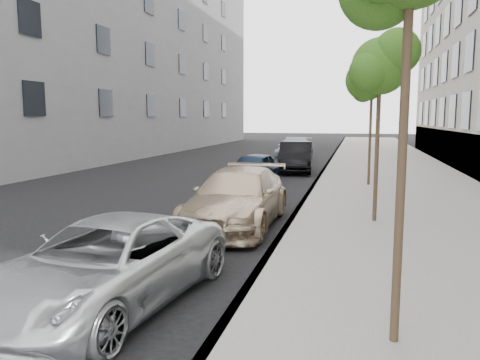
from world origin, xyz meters
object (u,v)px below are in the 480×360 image
at_px(tree_far, 373,82).
at_px(sedan_rear, 295,149).
at_px(minivan, 107,264).
at_px(sedan_black, 296,157).
at_px(sedan_blue, 253,169).
at_px(suv, 238,198).
at_px(tree_mid, 381,66).

relative_size(tree_far, sedan_rear, 0.93).
bearing_deg(minivan, sedan_black, 95.65).
distance_m(tree_far, sedan_blue, 5.60).
height_order(suv, sedan_black, sedan_black).
xyz_separation_m(tree_far, sedan_rear, (-4.26, 10.86, -3.26)).
height_order(minivan, sedan_rear, sedan_rear).
xyz_separation_m(tree_mid, sedan_rear, (-4.26, 17.36, -3.16)).
height_order(tree_mid, sedan_blue, tree_mid).
xyz_separation_m(sedan_black, sedan_rear, (-0.83, 5.94, -0.02)).
bearing_deg(sedan_rear, tree_far, -69.33).
bearing_deg(tree_far, sedan_black, 124.93).
distance_m(suv, sedan_rear, 18.18).
xyz_separation_m(minivan, sedan_black, (0.46, 17.49, 0.13)).
bearing_deg(tree_far, sedan_blue, -176.91).
xyz_separation_m(minivan, sedan_blue, (-0.60, 12.33, 0.03)).
height_order(tree_far, suv, tree_far).
height_order(sedan_blue, sedan_black, sedan_black).
distance_m(tree_mid, minivan, 7.92).
relative_size(tree_far, minivan, 1.04).
bearing_deg(minivan, sedan_blue, 99.91).
bearing_deg(tree_mid, sedan_black, 106.74).
bearing_deg(sedan_rear, tree_mid, -76.97).
distance_m(tree_mid, sedan_black, 12.33).
distance_m(suv, sedan_blue, 7.15).
bearing_deg(sedan_black, minivan, -96.57).
height_order(tree_far, sedan_black, tree_far).
relative_size(suv, sedan_blue, 1.28).
bearing_deg(sedan_black, suv, -94.57).
bearing_deg(sedan_black, tree_mid, -78.33).
xyz_separation_m(sedan_blue, sedan_rear, (0.22, 11.10, 0.08)).
distance_m(minivan, sedan_black, 17.50).
height_order(tree_mid, sedan_black, tree_mid).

